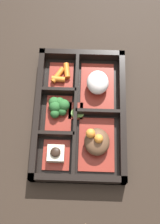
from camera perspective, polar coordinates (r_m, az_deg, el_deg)
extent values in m
plane|color=black|center=(0.77, 0.00, -0.68)|extent=(3.00, 3.00, 0.00)
cube|color=black|center=(0.76, 0.00, -0.55)|extent=(0.33, 0.22, 0.01)
cube|color=black|center=(0.76, -7.69, 0.09)|extent=(0.33, 0.01, 0.04)
cube|color=black|center=(0.75, 7.72, -0.37)|extent=(0.33, 0.01, 0.04)
cube|color=black|center=(0.82, 0.37, 10.23)|extent=(0.01, 0.22, 0.04)
cube|color=black|center=(0.71, -0.43, -12.18)|extent=(0.01, 0.22, 0.04)
cube|color=black|center=(0.75, -0.81, -0.12)|extent=(0.30, 0.01, 0.04)
cube|color=black|center=(0.77, -3.77, 3.66)|extent=(0.01, 0.08, 0.04)
cube|color=black|center=(0.73, -4.27, -4.23)|extent=(0.01, 0.08, 0.04)
cube|color=black|center=(0.75, 3.20, -0.24)|extent=(0.01, 0.11, 0.04)
cube|color=maroon|center=(0.79, 3.17, 4.65)|extent=(0.13, 0.08, 0.01)
ellipsoid|color=silver|center=(0.77, 3.26, 5.41)|extent=(0.06, 0.05, 0.04)
cube|color=maroon|center=(0.73, 3.02, -5.90)|extent=(0.13, 0.08, 0.01)
ellipsoid|color=brown|center=(0.71, 3.10, -5.46)|extent=(0.06, 0.06, 0.04)
sphere|color=orange|center=(0.70, 1.94, -3.92)|extent=(0.02, 0.02, 0.02)
sphere|color=orange|center=(0.69, 3.44, -4.89)|extent=(0.02, 0.02, 0.02)
cube|color=maroon|center=(0.80, -3.47, 6.55)|extent=(0.08, 0.06, 0.01)
cylinder|color=orange|center=(0.79, -4.07, 6.75)|extent=(0.04, 0.03, 0.01)
cylinder|color=orange|center=(0.80, -2.42, 7.58)|extent=(0.04, 0.02, 0.01)
cylinder|color=orange|center=(0.79, -3.97, 6.02)|extent=(0.02, 0.03, 0.01)
cube|color=maroon|center=(0.76, -3.90, -0.39)|extent=(0.09, 0.06, 0.01)
sphere|color=#265B28|center=(0.75, -4.73, 1.72)|extent=(0.03, 0.03, 0.03)
sphere|color=#265B28|center=(0.75, -3.23, 0.28)|extent=(0.02, 0.02, 0.02)
sphere|color=#265B28|center=(0.74, -4.63, -0.31)|extent=(0.02, 0.02, 0.02)
sphere|color=#265B28|center=(0.75, -4.59, 0.92)|extent=(0.03, 0.03, 0.03)
sphere|color=#265B28|center=(0.75, -3.02, 1.24)|extent=(0.03, 0.03, 0.03)
sphere|color=#265B28|center=(0.75, -3.78, 1.71)|extent=(0.03, 0.03, 0.03)
cube|color=maroon|center=(0.73, -4.36, -7.85)|extent=(0.07, 0.06, 0.01)
cube|color=beige|center=(0.72, -4.43, -7.61)|extent=(0.04, 0.04, 0.02)
ellipsoid|color=black|center=(0.70, -4.52, -7.34)|extent=(0.02, 0.02, 0.01)
cube|color=maroon|center=(0.76, -0.78, 0.17)|extent=(0.04, 0.04, 0.01)
cylinder|color=#75A84C|center=(0.75, -0.30, -0.25)|extent=(0.02, 0.02, 0.00)
cylinder|color=#75A84C|center=(0.75, -0.68, -0.22)|extent=(0.03, 0.03, 0.00)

